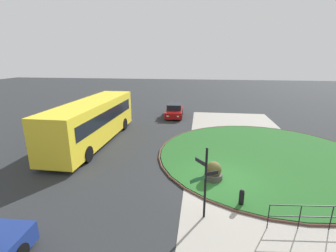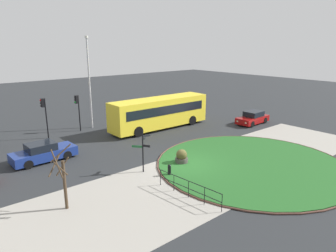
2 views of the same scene
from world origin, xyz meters
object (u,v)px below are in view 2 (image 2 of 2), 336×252
object	(u,v)px
signpost_directional	(143,148)
bollard_foreground	(169,170)
planter_near_signpost	(182,157)
car_trailing	(253,118)
traffic_light_near	(77,105)
car_near_lane	(43,153)
bus_yellow	(160,112)
lamppost_tall	(89,80)
traffic_light_far	(44,109)
street_tree_bare	(63,178)

from	to	relation	value
signpost_directional	bollard_foreground	xyz separation A→B (m)	(0.94, -1.61, -1.30)
signpost_directional	planter_near_signpost	size ratio (longest dim) A/B	2.82
car_trailing	traffic_light_near	distance (m)	18.34
car_near_lane	traffic_light_near	bearing A→B (deg)	45.13
car_near_lane	car_trailing	xyz separation A→B (m)	(21.12, -3.41, -0.01)
bus_yellow	car_trailing	distance (m)	10.21
bollard_foreground	lamppost_tall	xyz separation A→B (m)	(1.66, 14.33, 4.47)
bollard_foreground	lamppost_tall	world-z (taller)	lamppost_tall
lamppost_tall	traffic_light_near	bearing A→B (deg)	-165.99
bus_yellow	car_near_lane	xyz separation A→B (m)	(-12.31, -1.65, -1.03)
traffic_light_near	planter_near_signpost	xyz separation A→B (m)	(2.02, -12.85, -2.16)
bollard_foreground	car_near_lane	xyz separation A→B (m)	(-5.42, 7.99, 0.25)
traffic_light_near	planter_near_signpost	distance (m)	13.18
signpost_directional	bollard_foreground	world-z (taller)	signpost_directional
bollard_foreground	traffic_light_far	bearing A→B (deg)	103.70
planter_near_signpost	traffic_light_near	bearing A→B (deg)	98.94
bollard_foreground	traffic_light_near	distance (m)	14.10
bollard_foreground	car_trailing	world-z (taller)	car_trailing
car_trailing	traffic_light_far	bearing A→B (deg)	-27.50
traffic_light_near	car_near_lane	bearing A→B (deg)	38.78
signpost_directional	street_tree_bare	distance (m)	6.10
car_near_lane	street_tree_bare	bearing A→B (deg)	-103.15
car_trailing	planter_near_signpost	xyz separation A→B (m)	(-13.64, -3.50, -0.17)
signpost_directional	car_trailing	distance (m)	16.94
signpost_directional	bus_yellow	distance (m)	11.21
traffic_light_far	street_tree_bare	xyz separation A→B (m)	(-3.61, -13.17, -0.99)
bollard_foreground	lamppost_tall	size ratio (longest dim) A/B	0.09
signpost_directional	car_near_lane	xyz separation A→B (m)	(-4.48, 6.38, -1.06)
bus_yellow	car_trailing	xyz separation A→B (m)	(8.81, -5.06, -1.04)
traffic_light_far	lamppost_tall	bearing A→B (deg)	-170.33
bollard_foreground	traffic_light_near	size ratio (longest dim) A/B	0.22
traffic_light_near	lamppost_tall	size ratio (longest dim) A/B	0.39
lamppost_tall	street_tree_bare	distance (m)	16.71
lamppost_tall	bus_yellow	bearing A→B (deg)	-41.86
bollard_foreground	car_trailing	xyz separation A→B (m)	(15.70, 4.58, 0.24)
bus_yellow	signpost_directional	bearing A→B (deg)	-133.61
signpost_directional	traffic_light_far	xyz separation A→B (m)	(-2.35, 11.88, 1.02)
lamppost_tall	planter_near_signpost	size ratio (longest dim) A/B	8.69
traffic_light_far	planter_near_signpost	bearing A→B (deg)	113.47
traffic_light_far	street_tree_bare	world-z (taller)	traffic_light_far
bollard_foreground	planter_near_signpost	world-z (taller)	planter_near_signpost
planter_near_signpost	street_tree_bare	xyz separation A→B (m)	(-8.97, -0.76, 1.27)
bus_yellow	car_near_lane	world-z (taller)	bus_yellow
signpost_directional	car_trailing	world-z (taller)	signpost_directional
signpost_directional	car_near_lane	world-z (taller)	signpost_directional
bus_yellow	bollard_foreground	bearing A→B (deg)	-124.88
traffic_light_near	traffic_light_far	distance (m)	3.36
signpost_directional	street_tree_bare	world-z (taller)	street_tree_bare
bollard_foreground	car_near_lane	bearing A→B (deg)	124.13
car_trailing	planter_near_signpost	distance (m)	14.08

